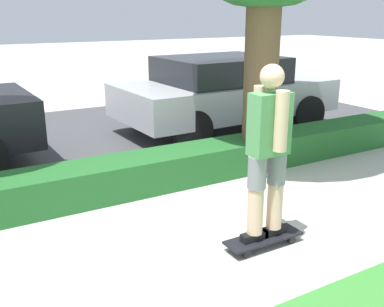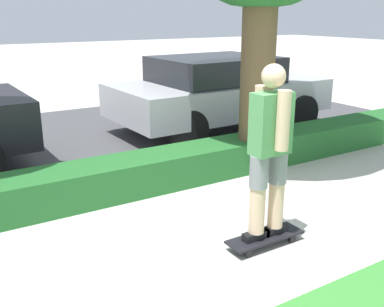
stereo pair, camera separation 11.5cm
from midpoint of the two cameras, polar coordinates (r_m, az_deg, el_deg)
name	(u,v)px [view 1 (the left image)]	position (r m, az deg, el deg)	size (l,w,h in m)	color
ground_plane	(208,247)	(4.23, 2.79, -11.75)	(60.00, 60.00, 0.00)	#BCB7AD
street_asphalt	(77,140)	(7.84, -14.05, 1.71)	(12.86, 5.00, 0.01)	#474749
hedge_row	(137,174)	(5.43, -6.35, -2.59)	(12.86, 0.60, 0.42)	#236028
skateboard	(263,239)	(4.26, 9.84, -10.60)	(0.76, 0.24, 0.09)	black
skater_person	(268,150)	(3.94, 10.48, 0.44)	(0.48, 0.40, 1.57)	black
parked_car_middle	(224,91)	(8.17, 4.49, 7.90)	(3.92, 1.99, 1.32)	#B7B7BC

